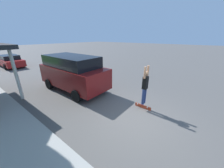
{
  "coord_description": "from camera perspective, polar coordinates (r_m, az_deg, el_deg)",
  "views": [
    {
      "loc": [
        -4.2,
        -1.95,
        3.33
      ],
      "look_at": [
        0.5,
        1.7,
        1.05
      ],
      "focal_mm": 20.0,
      "sensor_mm": 36.0,
      "label": 1
    }
  ],
  "objects": [
    {
      "name": "ground_plane",
      "position": [
        5.71,
        10.83,
        -15.2
      ],
      "size": [
        120.0,
        120.0,
        0.0
      ],
      "primitive_type": "plane",
      "color": "#54514F"
    },
    {
      "name": "car_down_street",
      "position": [
        18.78,
        -39.32,
        8.15
      ],
      "size": [
        1.87,
        4.47,
        1.35
      ],
      "color": "maroon",
      "rests_on": "ground_plane"
    },
    {
      "name": "suv_parked",
      "position": [
        8.37,
        -17.43,
        5.27
      ],
      "size": [
        2.16,
        4.73,
        2.22
      ],
      "color": "maroon",
      "rests_on": "ground_plane"
    },
    {
      "name": "skateboarder",
      "position": [
        5.88,
        14.88,
        -0.59
      ],
      "size": [
        0.41,
        0.21,
        1.83
      ],
      "color": "navy",
      "rests_on": "ground_plane"
    },
    {
      "name": "skateboard",
      "position": [
        6.44,
        13.87,
        -10.01
      ],
      "size": [
        0.12,
        0.84,
        0.23
      ],
      "color": "#B73D23",
      "rests_on": "ground_plane"
    }
  ]
}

